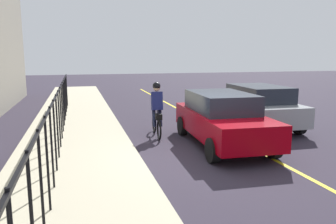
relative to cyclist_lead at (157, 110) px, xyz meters
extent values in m
plane|color=#2C2632|center=(-2.53, -0.77, -0.91)|extent=(80.00, 80.00, 0.00)
cube|color=yellow|center=(-2.53, -2.37, -0.91)|extent=(36.00, 0.12, 0.01)
cube|color=#B6AE92|center=(-2.53, 2.63, -0.84)|extent=(40.00, 3.20, 0.15)
cylinder|color=black|center=(-7.00, 3.03, 0.04)|extent=(0.04, 0.04, 1.60)
cylinder|color=black|center=(-6.00, 3.03, 0.04)|extent=(0.04, 0.04, 1.60)
cylinder|color=black|center=(-5.01, 3.03, 0.04)|extent=(0.04, 0.04, 1.60)
cylinder|color=black|center=(-4.01, 3.03, 0.04)|extent=(0.04, 0.04, 1.60)
cylinder|color=black|center=(-3.02, 3.03, 0.04)|extent=(0.04, 0.04, 1.60)
cylinder|color=black|center=(-2.02, 3.03, 0.04)|extent=(0.04, 0.04, 1.60)
cylinder|color=black|center=(-1.03, 3.03, 0.04)|extent=(0.04, 0.04, 1.60)
cylinder|color=black|center=(-0.04, 3.03, 0.04)|extent=(0.04, 0.04, 1.60)
cylinder|color=black|center=(0.96, 3.03, 0.04)|extent=(0.04, 0.04, 1.60)
cylinder|color=black|center=(1.95, 3.03, 0.04)|extent=(0.04, 0.04, 1.60)
cylinder|color=black|center=(2.95, 3.03, 0.04)|extent=(0.04, 0.04, 1.60)
cylinder|color=black|center=(3.94, 3.03, 0.04)|extent=(0.04, 0.04, 1.60)
cylinder|color=black|center=(4.93, 3.03, 0.04)|extent=(0.04, 0.04, 1.60)
cylinder|color=black|center=(5.93, 3.03, 0.04)|extent=(0.04, 0.04, 1.60)
cylinder|color=black|center=(6.92, 3.03, 0.04)|extent=(0.04, 0.04, 1.60)
cube|color=black|center=(-1.53, 3.03, 0.79)|extent=(16.90, 0.04, 0.04)
torus|color=black|center=(0.60, -0.05, -0.58)|extent=(0.66, 0.11, 0.66)
torus|color=black|center=(-0.44, 0.04, -0.58)|extent=(0.66, 0.11, 0.66)
cube|color=black|center=(0.08, -0.01, -0.33)|extent=(0.93, 0.11, 0.24)
cylinder|color=black|center=(-0.07, 0.01, -0.18)|extent=(0.03, 0.03, 0.35)
cube|color=#151A4F|center=(-0.02, 0.00, 0.29)|extent=(0.37, 0.39, 0.63)
sphere|color=tan|center=(0.03, 0.00, 0.71)|extent=(0.22, 0.22, 0.22)
sphere|color=black|center=(0.03, 0.00, 0.78)|extent=(0.26, 0.26, 0.26)
cylinder|color=#191E38|center=(-0.03, 0.10, -0.23)|extent=(0.34, 0.15, 0.65)
cylinder|color=#191E38|center=(-0.05, -0.10, -0.23)|extent=(0.34, 0.15, 0.65)
cube|color=black|center=(-0.39, 0.03, -0.16)|extent=(0.26, 0.22, 0.18)
cube|color=gray|center=(0.55, -4.00, -0.24)|extent=(4.45, 1.94, 0.70)
cube|color=#1E232D|center=(0.35, -3.99, 0.39)|extent=(2.51, 1.66, 0.56)
cylinder|color=black|center=(2.07, -3.20, -0.59)|extent=(0.65, 0.24, 0.64)
cylinder|color=black|center=(2.02, -4.89, -0.59)|extent=(0.65, 0.24, 0.64)
cylinder|color=black|center=(-0.92, -3.10, -0.59)|extent=(0.65, 0.24, 0.64)
cylinder|color=black|center=(-0.97, -4.80, -0.59)|extent=(0.65, 0.24, 0.64)
cube|color=#8C000B|center=(-1.57, -1.65, -0.24)|extent=(4.49, 2.03, 0.70)
cube|color=#1E232D|center=(-1.37, -1.66, 0.39)|extent=(2.54, 1.71, 0.56)
cylinder|color=black|center=(-3.11, -2.42, -0.59)|extent=(0.65, 0.25, 0.64)
cylinder|color=black|center=(-3.02, -0.73, -0.59)|extent=(0.65, 0.25, 0.64)
cylinder|color=black|center=(-0.12, -2.58, -0.59)|extent=(0.65, 0.25, 0.64)
cylinder|color=black|center=(-0.04, -0.88, -0.59)|extent=(0.65, 0.25, 0.64)
camera|label=1|loc=(-10.48, 2.50, 1.79)|focal=35.29mm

